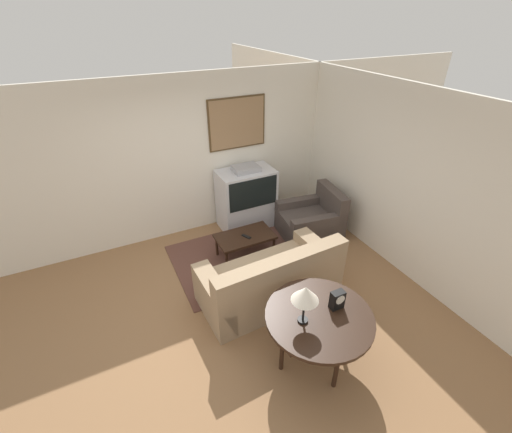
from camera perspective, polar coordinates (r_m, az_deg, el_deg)
The scene contains 12 objects.
ground_plane at distance 4.89m, azimuth -3.61°, elevation -14.43°, with size 12.00×12.00×0.00m, color #8E6642.
wall_back at distance 5.85m, azimuth -12.29°, elevation 9.26°, with size 12.00×0.10×2.70m.
wall_right at distance 5.45m, azimuth 22.31°, elevation 5.74°, with size 0.06×12.00×2.70m.
area_rug at distance 5.67m, azimuth -2.20°, elevation -6.62°, with size 2.19×1.65×0.01m.
tv at distance 6.17m, azimuth -1.63°, elevation 3.03°, with size 0.98×0.60×1.19m.
couch at distance 4.75m, azimuth 2.49°, elevation -10.63°, with size 1.92×0.99×0.91m.
armchair at distance 6.12m, azimuth 9.24°, elevation -0.73°, with size 1.09×0.98×0.85m.
coffee_table at distance 5.48m, azimuth -1.83°, elevation -3.58°, with size 0.92×0.53×0.40m.
console_table at distance 3.88m, azimuth 10.48°, elevation -16.53°, with size 1.16×1.16×0.72m.
table_lamp at distance 3.49m, azimuth 8.22°, elevation -12.76°, with size 0.28×0.28×0.47m.
mantel_clock at distance 3.87m, azimuth 13.39°, elevation -13.35°, with size 0.15×0.10×0.22m.
remote at distance 5.42m, azimuth -1.63°, elevation -3.34°, with size 0.11×0.16×0.02m.
Camera 1 is at (-1.24, -3.17, 3.51)m, focal length 24.00 mm.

